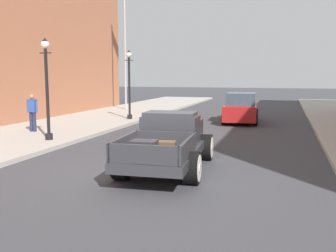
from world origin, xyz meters
name	(u,v)px	position (x,y,z in m)	size (l,w,h in m)	color
ground_plane	(159,174)	(0.00, 0.00, 0.00)	(140.00, 140.00, 0.00)	#3D3D42
hotrod_truck_gunmetal	(170,141)	(0.04, 0.86, 0.75)	(2.42, 5.03, 1.58)	#333338
car_background_red	(241,109)	(0.83, 11.88, 0.77)	(2.07, 4.40, 1.65)	#AD1E1E
pedestrian_sidewalk_left	(32,110)	(-7.41, 4.60, 1.09)	(0.53, 0.22, 1.65)	#232847
street_lamp_near	(47,81)	(-5.48, 2.99, 2.39)	(0.50, 0.32, 3.85)	black
street_lamp_far	(129,79)	(-5.24, 10.33, 2.39)	(0.50, 0.32, 3.85)	black
flagpole	(128,30)	(-7.64, 15.83, 5.77)	(1.74, 0.16, 9.16)	#B2B2B7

